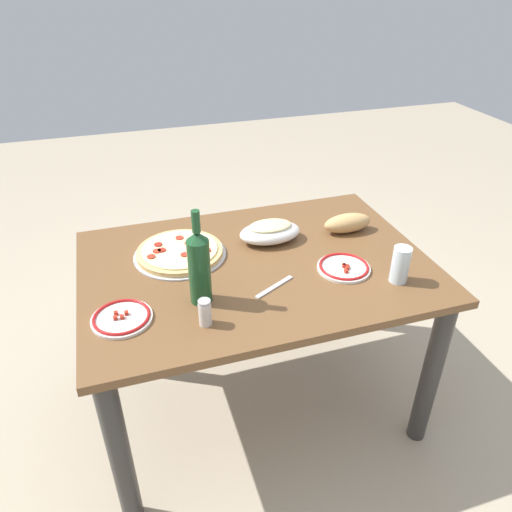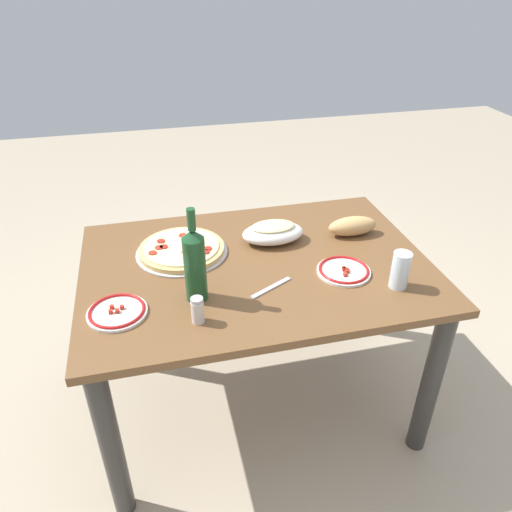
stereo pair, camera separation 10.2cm
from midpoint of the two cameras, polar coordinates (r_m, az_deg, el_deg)
name	(u,v)px [view 2 (the right image)]	position (r m, az deg, el deg)	size (l,w,h in m)	color
ground_plane	(256,398)	(2.21, 1.38, -16.38)	(8.00, 8.00, 0.00)	tan
dining_table	(256,289)	(1.81, 1.61, -3.98)	(1.24, 0.86, 0.70)	brown
pepperoni_pizza	(182,249)	(1.81, -7.15, 0.75)	(0.34, 0.34, 0.03)	#B7B7BC
baked_pasta_dish	(273,232)	(1.87, 3.57, 2.84)	(0.24, 0.15, 0.08)	white
wine_bottle	(195,264)	(1.51, -5.31, -0.94)	(0.07, 0.07, 0.32)	#194723
water_glass	(400,270)	(1.68, 18.30, -1.62)	(0.06, 0.06, 0.13)	silver
side_plate_near	(344,271)	(1.73, 11.95, -1.72)	(0.19, 0.19, 0.02)	white
side_plate_far	(117,312)	(1.55, -14.23, -6.41)	(0.19, 0.19, 0.02)	white
bread_loaf	(353,226)	(1.96, 12.76, 3.43)	(0.20, 0.08, 0.08)	tan
spice_shaker	(198,310)	(1.46, -4.90, -6.41)	(0.04, 0.04, 0.09)	silver
fork_right	(271,288)	(1.62, 3.61, -3.77)	(0.17, 0.02, 0.01)	#B7B7BC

